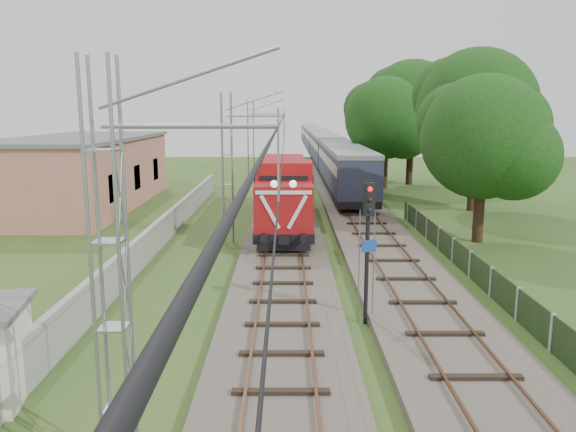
{
  "coord_description": "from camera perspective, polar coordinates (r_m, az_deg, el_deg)",
  "views": [
    {
      "loc": [
        0.14,
        -17.63,
        7.06
      ],
      "look_at": [
        0.21,
        8.28,
        2.2
      ],
      "focal_mm": 35.0,
      "sensor_mm": 36.0,
      "label": 1
    }
  ],
  "objects": [
    {
      "name": "ground",
      "position": [
        18.99,
        -0.57,
        -11.2
      ],
      "size": [
        140.0,
        140.0,
        0.0
      ],
      "primitive_type": "plane",
      "color": "#2E5520",
      "rests_on": "ground"
    },
    {
      "name": "track_main",
      "position": [
        25.57,
        -0.46,
        -4.97
      ],
      "size": [
        4.2,
        70.0,
        0.45
      ],
      "color": "#6B6054",
      "rests_on": "ground"
    },
    {
      "name": "track_side",
      "position": [
        38.56,
        7.09,
        0.27
      ],
      "size": [
        4.2,
        80.0,
        0.45
      ],
      "color": "#6B6054",
      "rests_on": "ground"
    },
    {
      "name": "catenary",
      "position": [
        29.94,
        -6.09,
        4.79
      ],
      "size": [
        3.31,
        70.0,
        8.0
      ],
      "color": "gray",
      "rests_on": "ground"
    },
    {
      "name": "boundary_wall",
      "position": [
        31.02,
        -12.51,
        -1.37
      ],
      "size": [
        0.25,
        40.0,
        1.5
      ],
      "primitive_type": "cube",
      "color": "#9E9E99",
      "rests_on": "ground"
    },
    {
      "name": "station_building",
      "position": [
        44.52,
        -20.08,
        4.27
      ],
      "size": [
        8.4,
        20.4,
        5.22
      ],
      "color": "tan",
      "rests_on": "ground"
    },
    {
      "name": "fence",
      "position": [
        23.0,
        19.96,
        -6.34
      ],
      "size": [
        0.12,
        32.0,
        1.2
      ],
      "color": "black",
      "rests_on": "ground"
    },
    {
      "name": "locomotive",
      "position": [
        34.86,
        -0.38,
        2.66
      ],
      "size": [
        2.98,
        16.99,
        4.32
      ],
      "color": "black",
      "rests_on": "ground"
    },
    {
      "name": "coach_rake",
      "position": [
        82.65,
        3.25,
        7.48
      ],
      "size": [
        3.08,
        91.75,
        3.55
      ],
      "color": "black",
      "rests_on": "ground"
    },
    {
      "name": "signal_post",
      "position": [
        18.41,
        8.15,
        -1.15
      ],
      "size": [
        0.51,
        0.42,
        4.86
      ],
      "color": "black",
      "rests_on": "ground"
    },
    {
      "name": "tree_a",
      "position": [
        31.77,
        19.39,
        7.45
      ],
      "size": [
        6.96,
        6.63,
        9.02
      ],
      "color": "#3B2518",
      "rests_on": "ground"
    },
    {
      "name": "tree_b",
      "position": [
        41.93,
        18.76,
        10.15
      ],
      "size": [
        8.8,
        8.38,
        11.41
      ],
      "color": "#3B2518",
      "rests_on": "ground"
    },
    {
      "name": "tree_c",
      "position": [
        52.58,
        10.0,
        9.69
      ],
      "size": [
        7.85,
        7.48,
        10.18
      ],
      "color": "#3B2518",
      "rests_on": "ground"
    },
    {
      "name": "tree_d",
      "position": [
        55.71,
        12.59,
        10.75
      ],
      "size": [
        9.18,
        8.74,
        11.9
      ],
      "color": "#3B2518",
      "rests_on": "ground"
    }
  ]
}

